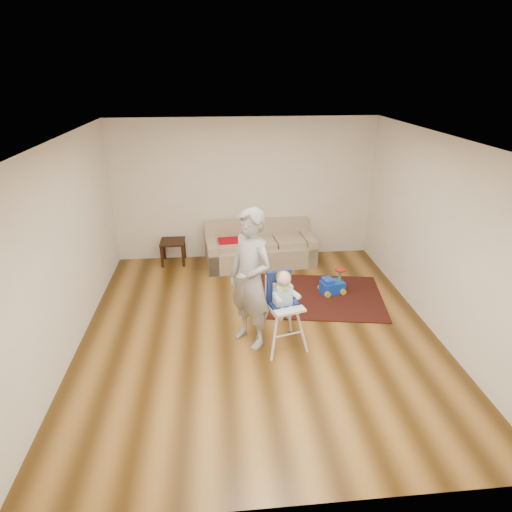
{
  "coord_description": "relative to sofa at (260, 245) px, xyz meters",
  "views": [
    {
      "loc": [
        -0.54,
        -5.23,
        3.49
      ],
      "look_at": [
        0.0,
        0.4,
        1.0
      ],
      "focal_mm": 30.0,
      "sensor_mm": 36.0,
      "label": 1
    }
  ],
  "objects": [
    {
      "name": "ground",
      "position": [
        -0.26,
        -2.3,
        -0.4
      ],
      "size": [
        5.5,
        5.5,
        0.0
      ],
      "primitive_type": "plane",
      "color": "#442B0D",
      "rests_on": "ground"
    },
    {
      "name": "room_envelope",
      "position": [
        -0.26,
        -1.77,
        1.48
      ],
      "size": [
        5.04,
        5.52,
        2.72
      ],
      "color": "silver",
      "rests_on": "ground"
    },
    {
      "name": "high_chair",
      "position": [
        0.02,
        -2.7,
        0.15
      ],
      "size": [
        0.64,
        0.64,
        1.13
      ],
      "rotation": [
        0.0,
        0.0,
        0.26
      ],
      "color": "silver",
      "rests_on": "ground"
    },
    {
      "name": "adult",
      "position": [
        -0.4,
        -2.56,
        0.56
      ],
      "size": [
        0.8,
        0.83,
        1.92
      ],
      "primitive_type": "imported",
      "rotation": [
        0.0,
        0.0,
        -0.89
      ],
      "color": "gray",
      "rests_on": "ground"
    },
    {
      "name": "area_rug",
      "position": [
        0.85,
        -1.41,
        -0.39
      ],
      "size": [
        2.27,
        1.85,
        0.02
      ],
      "primitive_type": "cube",
      "rotation": [
        0.0,
        0.0,
        -0.16
      ],
      "color": "black",
      "rests_on": "ground"
    },
    {
      "name": "sofa",
      "position": [
        0.0,
        0.0,
        0.0
      ],
      "size": [
        2.12,
        1.03,
        0.79
      ],
      "rotation": [
        0.0,
        0.0,
        0.1
      ],
      "color": "tan",
      "rests_on": "ground"
    },
    {
      "name": "side_table",
      "position": [
        -1.67,
        0.21,
        -0.17
      ],
      "size": [
        0.46,
        0.46,
        0.46
      ],
      "primitive_type": null,
      "color": "black",
      "rests_on": "ground"
    },
    {
      "name": "ride_on_toy",
      "position": [
        1.08,
        -1.31,
        -0.17
      ],
      "size": [
        0.43,
        0.34,
        0.42
      ],
      "primitive_type": null,
      "rotation": [
        0.0,
        0.0,
        0.21
      ],
      "color": "blue",
      "rests_on": "area_rug"
    },
    {
      "name": "toy_ball",
      "position": [
        0.37,
        -1.76,
        -0.31
      ],
      "size": [
        0.15,
        0.15,
        0.15
      ],
      "primitive_type": "sphere",
      "color": "blue",
      "rests_on": "area_rug"
    }
  ]
}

